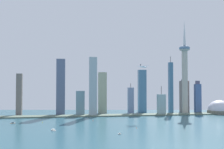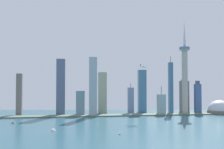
# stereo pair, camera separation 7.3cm
# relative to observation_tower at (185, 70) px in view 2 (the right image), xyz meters

# --- Properties ---
(ground_plane) EXTENTS (6000.00, 6000.00, 0.00)m
(ground_plane) POSITION_rel_observation_tower_xyz_m (-237.94, -428.26, -136.66)
(ground_plane) COLOR #2A5665
(waterfront_pier) EXTENTS (709.15, 46.75, 3.21)m
(waterfront_pier) POSITION_rel_observation_tower_xyz_m (-237.94, -23.30, -135.06)
(waterfront_pier) COLOR #586A5B
(waterfront_pier) RESTS_ON ground
(observation_tower) EXTENTS (34.12, 34.12, 293.75)m
(observation_tower) POSITION_rel_observation_tower_xyz_m (0.00, 0.00, 0.00)
(observation_tower) COLOR #B9B2A4
(observation_tower) RESTS_ON ground
(stadium_dome) EXTENTS (75.98, 75.98, 61.45)m
(stadium_dome) POSITION_rel_observation_tower_xyz_m (105.59, -18.66, -126.42)
(stadium_dome) COLOR slate
(stadium_dome) RESTS_ON ground
(skyscraper_0) EXTENTS (25.31, 19.42, 139.37)m
(skyscraper_0) POSITION_rel_observation_tower_xyz_m (-119.71, 68.59, -66.98)
(skyscraper_0) COLOR teal
(skyscraper_0) RESTS_ON ground
(skyscraper_1) EXTENTS (16.49, 16.44, 123.48)m
(skyscraper_1) POSITION_rel_observation_tower_xyz_m (-505.30, 37.23, -74.92)
(skyscraper_1) COLOR slate
(skyscraper_1) RESTS_ON ground
(skyscraper_2) EXTENTS (23.33, 27.50, 107.70)m
(skyscraper_2) POSITION_rel_observation_tower_xyz_m (17.55, 45.76, -84.25)
(skyscraper_2) COLOR #7B6861
(skyscraper_2) RESTS_ON ground
(skyscraper_3) EXTENTS (24.15, 14.99, 85.72)m
(skyscraper_3) POSITION_rel_observation_tower_xyz_m (-82.21, -14.84, -105.82)
(skyscraper_3) COLOR #96B4B7
(skyscraper_3) RESTS_ON ground
(skyscraper_4) EXTENTS (25.06, 18.21, 72.34)m
(skyscraper_4) POSITION_rel_observation_tower_xyz_m (-325.96, 0.81, -100.49)
(skyscraper_4) COLOR #6F919E
(skyscraper_4) RESTS_ON ground
(skyscraper_5) EXTENTS (19.17, 14.19, 103.02)m
(skyscraper_5) POSITION_rel_observation_tower_xyz_m (46.29, 8.05, -88.46)
(skyscraper_5) COLOR #435E93
(skyscraper_5) RESTS_ON ground
(skyscraper_6) EXTENTS (22.50, 13.41, 170.46)m
(skyscraper_6) POSITION_rel_observation_tower_xyz_m (-290.41, -20.89, -51.43)
(skyscraper_6) COLOR #9DAFB7
(skyscraper_6) RESTS_ON ground
(skyscraper_7) EXTENTS (25.94, 27.34, 167.72)m
(skyscraper_7) POSITION_rel_observation_tower_xyz_m (-383.50, 27.97, -52.80)
(skyscraper_7) COLOR slate
(skyscraper_7) RESTS_ON ground
(skyscraper_8) EXTENTS (18.53, 12.64, 94.77)m
(skyscraper_8) POSITION_rel_observation_tower_xyz_m (-164.31, 42.30, -95.88)
(skyscraper_8) COLOR #7385A9
(skyscraper_8) RESTS_ON ground
(skyscraper_9) EXTENTS (12.49, 13.33, 180.78)m
(skyscraper_9) POSITION_rel_observation_tower_xyz_m (-37.71, 23.35, -55.63)
(skyscraper_9) COLOR teal
(skyscraper_9) RESTS_ON ground
(skyscraper_10) EXTENTS (24.80, 26.24, 129.53)m
(skyscraper_10) POSITION_rel_observation_tower_xyz_m (-254.02, 52.07, -71.89)
(skyscraper_10) COLOR #9CA085
(skyscraper_10) RESTS_ON ground
(boat_0) EXTENTS (10.40, 15.98, 6.58)m
(boat_0) POSITION_rel_observation_tower_xyz_m (-389.52, -265.59, -135.43)
(boat_0) COLOR white
(boat_0) RESTS_ON ground
(boat_1) EXTENTS (6.30, 3.16, 3.11)m
(boat_1) POSITION_rel_observation_tower_xyz_m (-268.44, -325.04, -135.52)
(boat_1) COLOR white
(boat_1) RESTS_ON ground
(boat_2) EXTENTS (12.16, 9.24, 3.05)m
(boat_2) POSITION_rel_observation_tower_xyz_m (-487.98, -148.52, -135.56)
(boat_2) COLOR beige
(boat_2) RESTS_ON ground
(channel_buoy_0) EXTENTS (1.72, 1.72, 2.53)m
(channel_buoy_0) POSITION_rel_observation_tower_xyz_m (-421.45, -143.67, -135.40)
(channel_buoy_0) COLOR yellow
(channel_buoy_0) RESTS_ON ground
(channel_buoy_1) EXTENTS (1.47, 1.47, 1.97)m
(channel_buoy_1) POSITION_rel_observation_tower_xyz_m (-221.37, -262.03, -135.67)
(channel_buoy_1) COLOR #E54C19
(channel_buoy_1) RESTS_ON ground
(channel_buoy_2) EXTENTS (1.89, 1.89, 2.87)m
(channel_buoy_2) POSITION_rel_observation_tower_xyz_m (-299.51, -125.04, -135.22)
(channel_buoy_2) COLOR #E54C19
(channel_buoy_2) RESTS_ON ground
(airplane) EXTENTS (27.69, 27.71, 8.60)m
(airplane) POSITION_rel_observation_tower_xyz_m (-158.32, -86.88, 3.00)
(airplane) COLOR silver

